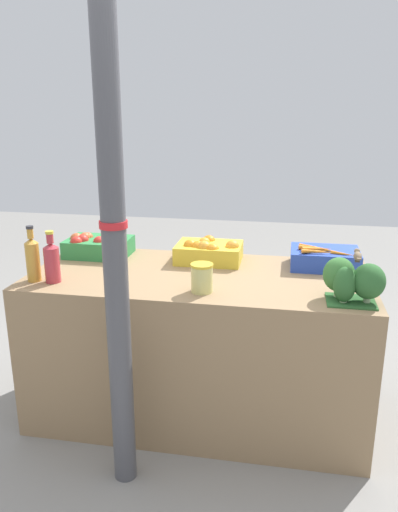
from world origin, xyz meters
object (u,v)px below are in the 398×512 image
(juice_bottle_amber, at_px, (33,258))
(pickle_jar, at_px, (202,278))
(support_pole, at_px, (115,250))
(sparrow_bird, at_px, (358,256))
(broccoli_pile, at_px, (351,280))
(juice_bottle_ruby, at_px, (52,261))
(orange_crate, at_px, (208,251))
(carrot_crate, at_px, (324,258))
(apple_crate, at_px, (98,245))

(juice_bottle_amber, relative_size, pickle_jar, 2.05)
(support_pole, relative_size, sparrow_bird, 16.43)
(broccoli_pile, distance_m, pickle_jar, 0.69)
(juice_bottle_ruby, bearing_deg, support_pole, -36.60)
(broccoli_pile, distance_m, juice_bottle_amber, 1.56)
(broccoli_pile, bearing_deg, orange_crate, 146.39)
(support_pole, distance_m, broccoli_pile, 1.06)
(juice_bottle_ruby, bearing_deg, sparrow_bird, -0.78)
(orange_crate, relative_size, pickle_jar, 2.63)
(carrot_crate, distance_m, juice_bottle_ruby, 1.46)
(juice_bottle_ruby, bearing_deg, pickle_jar, -0.26)
(broccoli_pile, bearing_deg, juice_bottle_amber, 179.91)
(support_pole, height_order, juice_bottle_ruby, support_pole)
(juice_bottle_ruby, distance_m, pickle_jar, 0.77)
(apple_crate, xyz_separation_m, juice_bottle_ruby, (-0.05, -0.49, 0.05))
(orange_crate, bearing_deg, apple_crate, 179.43)
(pickle_jar, bearing_deg, juice_bottle_amber, 179.77)
(carrot_crate, height_order, sparrow_bird, sparrow_bird)
(carrot_crate, height_order, juice_bottle_ruby, juice_bottle_ruby)
(support_pole, height_order, sparrow_bird, support_pole)
(carrot_crate, bearing_deg, pickle_jar, -140.54)
(broccoli_pile, bearing_deg, apple_crate, 160.63)
(orange_crate, distance_m, carrot_crate, 0.65)
(pickle_jar, bearing_deg, juice_bottle_ruby, 179.74)
(apple_crate, distance_m, carrot_crate, 1.32)
(orange_crate, height_order, carrot_crate, orange_crate)
(carrot_crate, bearing_deg, sparrow_bird, -78.63)
(carrot_crate, xyz_separation_m, sparrow_bird, (0.10, -0.51, 0.17))
(orange_crate, xyz_separation_m, broccoli_pile, (0.73, -0.49, 0.04))
(apple_crate, distance_m, orange_crate, 0.67)
(broccoli_pile, distance_m, sparrow_bird, 0.12)
(apple_crate, height_order, pickle_jar, pickle_jar)
(juice_bottle_amber, bearing_deg, apple_crate, 73.00)
(juice_bottle_ruby, bearing_deg, apple_crate, 84.54)
(broccoli_pile, xyz_separation_m, sparrow_bird, (0.02, -0.02, 0.12))
(orange_crate, bearing_deg, juice_bottle_ruby, -146.02)
(apple_crate, height_order, broccoli_pile, broccoli_pile)
(apple_crate, distance_m, sparrow_bird, 1.52)
(juice_bottle_ruby, bearing_deg, orange_crate, 33.98)
(broccoli_pile, relative_size, juice_bottle_ruby, 1.02)
(apple_crate, xyz_separation_m, sparrow_bird, (1.43, -0.51, 0.16))
(support_pole, bearing_deg, orange_crate, 72.78)
(support_pole, height_order, juice_bottle_amber, support_pole)
(apple_crate, distance_m, juice_bottle_amber, 0.52)
(support_pole, relative_size, carrot_crate, 6.03)
(juice_bottle_amber, bearing_deg, juice_bottle_ruby, 0.00)
(carrot_crate, distance_m, sparrow_bird, 0.55)
(sparrow_bird, bearing_deg, support_pole, 108.79)
(juice_bottle_amber, bearing_deg, sparrow_bird, -0.73)
(support_pole, bearing_deg, broccoli_pile, 19.02)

